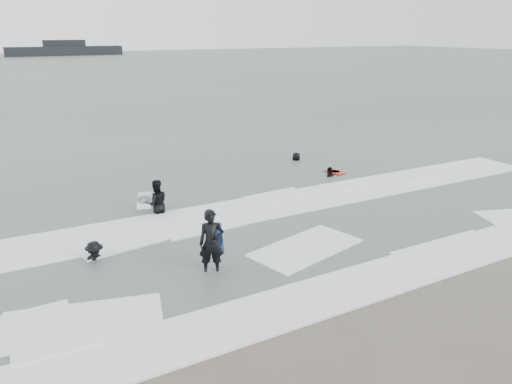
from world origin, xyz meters
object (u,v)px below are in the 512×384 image
vessel_horizon (65,50)px  surfer_wading (157,214)px  surfer_right_near (330,177)px  surfer_right_far (296,161)px  surfer_breaker (95,262)px  surfer_centre (212,273)px

vessel_horizon → surfer_wading: bearing=-97.1°
surfer_right_near → surfer_right_far: size_ratio=1.02×
surfer_breaker → surfer_wading: bearing=28.0°
surfer_wading → surfer_right_far: surfer_wading is taller
surfer_wading → surfer_breaker: size_ratio=1.26×
surfer_breaker → surfer_right_far: size_ratio=0.93×
surfer_right_far → vessel_horizon: 125.94m
surfer_centre → surfer_right_near: bearing=55.2°
vessel_horizon → surfer_right_far: bearing=-93.3°
surfer_centre → surfer_breaker: size_ratio=1.30×
surfer_breaker → surfer_right_near: 12.30m
surfer_breaker → surfer_centre: bearing=-59.1°
surfer_right_near → surfer_breaker: bearing=-5.6°
surfer_right_near → vessel_horizon: vessel_horizon is taller
surfer_centre → surfer_right_far: 13.28m
surfer_wading → vessel_horizon: (16.25, 129.93, 1.50)m
surfer_centre → surfer_wading: (0.12, 5.44, 0.00)m
surfer_breaker → vessel_horizon: 134.37m
surfer_right_far → vessel_horizon: (7.26, 125.72, 1.50)m
surfer_breaker → surfer_right_near: surfer_right_near is taller
surfer_centre → surfer_wading: bearing=108.3°
vessel_horizon → surfer_right_near: bearing=-93.3°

